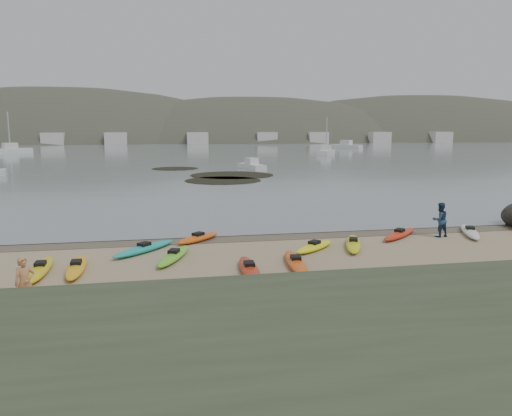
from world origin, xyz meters
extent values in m
plane|color=tan|center=(0.00, 0.00, 0.00)|extent=(600.00, 600.00, 0.00)
plane|color=brown|center=(0.00, -0.30, 0.00)|extent=(60.00, 60.00, 0.00)
plane|color=slate|center=(0.00, 300.00, 0.01)|extent=(1200.00, 1200.00, 0.00)
cube|color=#475138|center=(0.00, -17.50, 1.00)|extent=(60.00, 8.00, 2.00)
ellipsoid|color=#E35613|center=(0.49, -6.23, 0.17)|extent=(1.09, 3.96, 0.34)
ellipsoid|color=#F2AD14|center=(-8.39, -5.26, 0.17)|extent=(0.79, 3.61, 0.34)
ellipsoid|color=#E35A13|center=(-3.16, -0.80, 0.17)|extent=(2.61, 2.56, 0.34)
ellipsoid|color=yellow|center=(-9.77, -5.20, 0.17)|extent=(0.80, 3.89, 0.34)
ellipsoid|color=silver|center=(11.41, -1.99, 0.17)|extent=(2.21, 3.86, 0.34)
ellipsoid|color=red|center=(7.38, -1.86, 0.17)|extent=(3.22, 2.95, 0.34)
ellipsoid|color=#B72C12|center=(-1.58, -6.80, 0.17)|extent=(0.84, 3.74, 0.34)
ellipsoid|color=#69CD29|center=(-4.47, -4.16, 0.17)|extent=(1.95, 3.71, 0.34)
ellipsoid|color=yellow|center=(4.14, -3.47, 0.17)|extent=(2.02, 3.82, 0.34)
ellipsoid|color=#1BA7A0|center=(-5.80, -2.56, 0.17)|extent=(3.13, 3.34, 0.34)
ellipsoid|color=#FAFB15|center=(2.10, -3.70, 0.17)|extent=(2.70, 2.53, 0.34)
imported|color=tan|center=(-9.28, -9.40, 0.86)|extent=(0.75, 0.65, 1.73)
imported|color=navy|center=(9.50, -2.14, 0.92)|extent=(0.97, 0.80, 1.84)
cylinder|color=black|center=(1.67, 27.75, 0.03)|extent=(8.31, 8.31, 0.04)
cylinder|color=black|center=(3.48, 33.57, 0.03)|extent=(10.10, 10.10, 0.04)
cylinder|color=black|center=(-2.95, 44.47, 0.03)|extent=(6.39, 6.39, 0.04)
cube|color=silver|center=(7.35, 41.50, 0.42)|extent=(3.13, 6.22, 0.84)
cube|color=silver|center=(29.13, 74.13, 0.53)|extent=(5.83, 7.62, 1.07)
cube|color=silver|center=(-37.28, 92.59, 0.62)|extent=(8.81, 6.86, 1.24)
cube|color=silver|center=(44.41, 102.50, 0.61)|extent=(7.43, 8.25, 1.22)
ellipsoid|color=#384235|center=(-45.00, 195.00, -18.00)|extent=(220.00, 120.00, 80.00)
ellipsoid|color=#384235|center=(35.00, 190.00, -15.30)|extent=(200.00, 110.00, 68.00)
ellipsoid|color=#384235|center=(120.00, 200.00, -17.10)|extent=(230.00, 130.00, 76.00)
cube|color=beige|center=(-42.00, 145.00, 2.00)|extent=(7.00, 5.00, 4.00)
cube|color=beige|center=(-18.00, 145.00, 2.00)|extent=(7.00, 5.00, 4.00)
cube|color=beige|center=(6.00, 145.00, 2.00)|extent=(7.00, 5.00, 4.00)
cube|color=beige|center=(30.00, 145.00, 2.00)|extent=(7.00, 5.00, 4.00)
cube|color=beige|center=(54.00, 145.00, 2.00)|extent=(7.00, 5.00, 4.00)
cube|color=beige|center=(78.00, 145.00, 2.00)|extent=(7.00, 5.00, 4.00)
cube|color=beige|center=(102.00, 145.00, 2.00)|extent=(7.00, 5.00, 4.00)
camera|label=1|loc=(-4.94, -25.74, 5.76)|focal=35.00mm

